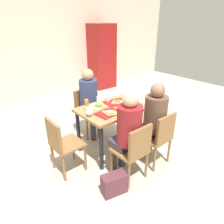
# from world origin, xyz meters

# --- Properties ---
(ground_plane) EXTENTS (10.00, 10.00, 0.02)m
(ground_plane) POSITION_xyz_m (0.00, 0.00, -0.01)
(ground_plane) COLOR #B2AD9E
(back_wall) EXTENTS (10.00, 0.10, 2.80)m
(back_wall) POSITION_xyz_m (0.00, 3.20, 1.40)
(back_wall) COLOR beige
(back_wall) RESTS_ON ground_plane
(main_table) EXTENTS (1.03, 0.73, 0.76)m
(main_table) POSITION_xyz_m (0.00, 0.00, 0.64)
(main_table) COLOR #9E7247
(main_table) RESTS_ON ground_plane
(chair_near_left) EXTENTS (0.40, 0.40, 0.85)m
(chair_near_left) POSITION_xyz_m (-0.26, -0.75, 0.50)
(chair_near_left) COLOR olive
(chair_near_left) RESTS_ON ground_plane
(chair_near_right) EXTENTS (0.40, 0.40, 0.85)m
(chair_near_right) POSITION_xyz_m (0.26, -0.75, 0.50)
(chair_near_right) COLOR olive
(chair_near_right) RESTS_ON ground_plane
(chair_far_side) EXTENTS (0.40, 0.40, 0.85)m
(chair_far_side) POSITION_xyz_m (0.00, 0.75, 0.50)
(chair_far_side) COLOR olive
(chair_far_side) RESTS_ON ground_plane
(chair_left_end) EXTENTS (0.40, 0.40, 0.85)m
(chair_left_end) POSITION_xyz_m (-0.90, 0.00, 0.50)
(chair_left_end) COLOR olive
(chair_left_end) RESTS_ON ground_plane
(person_in_red) EXTENTS (0.32, 0.42, 1.26)m
(person_in_red) POSITION_xyz_m (-0.26, -0.61, 0.74)
(person_in_red) COLOR #383842
(person_in_red) RESTS_ON ground_plane
(person_in_brown_jacket) EXTENTS (0.32, 0.42, 1.26)m
(person_in_brown_jacket) POSITION_xyz_m (0.26, -0.61, 0.74)
(person_in_brown_jacket) COLOR #383842
(person_in_brown_jacket) RESTS_ON ground_plane
(person_far_side) EXTENTS (0.32, 0.42, 1.26)m
(person_far_side) POSITION_xyz_m (-0.00, 0.61, 0.74)
(person_far_side) COLOR #383842
(person_far_side) RESTS_ON ground_plane
(tray_red_near) EXTENTS (0.38, 0.29, 0.02)m
(tray_red_near) POSITION_xyz_m (-0.18, -0.13, 0.77)
(tray_red_near) COLOR red
(tray_red_near) RESTS_ON main_table
(tray_red_far) EXTENTS (0.39, 0.30, 0.02)m
(tray_red_far) POSITION_xyz_m (0.18, 0.11, 0.77)
(tray_red_far) COLOR red
(tray_red_far) RESTS_ON main_table
(paper_plate_center) EXTENTS (0.22, 0.22, 0.01)m
(paper_plate_center) POSITION_xyz_m (-0.15, 0.20, 0.76)
(paper_plate_center) COLOR white
(paper_plate_center) RESTS_ON main_table
(paper_plate_near_edge) EXTENTS (0.22, 0.22, 0.01)m
(paper_plate_near_edge) POSITION_xyz_m (0.15, -0.20, 0.76)
(paper_plate_near_edge) COLOR white
(paper_plate_near_edge) RESTS_ON main_table
(pizza_slice_a) EXTENTS (0.23, 0.26, 0.02)m
(pizza_slice_a) POSITION_xyz_m (-0.16, -0.16, 0.79)
(pizza_slice_a) COLOR #C68C47
(pizza_slice_a) RESTS_ON tray_red_near
(pizza_slice_b) EXTENTS (0.20, 0.17, 0.02)m
(pizza_slice_b) POSITION_xyz_m (0.20, 0.10, 0.79)
(pizza_slice_b) COLOR #DBAD60
(pizza_slice_b) RESTS_ON tray_red_far
(pizza_slice_c) EXTENTS (0.23, 0.24, 0.02)m
(pizza_slice_c) POSITION_xyz_m (-0.13, 0.17, 0.78)
(pizza_slice_c) COLOR #C68C47
(pizza_slice_c) RESTS_ON paper_plate_center
(plastic_cup_a) EXTENTS (0.07, 0.07, 0.10)m
(plastic_cup_a) POSITION_xyz_m (-0.03, 0.31, 0.81)
(plastic_cup_a) COLOR white
(plastic_cup_a) RESTS_ON main_table
(plastic_cup_b) EXTENTS (0.07, 0.07, 0.10)m
(plastic_cup_b) POSITION_xyz_m (0.03, -0.31, 0.81)
(plastic_cup_b) COLOR white
(plastic_cup_b) RESTS_ON main_table
(plastic_cup_c) EXTENTS (0.07, 0.07, 0.10)m
(plastic_cup_c) POSITION_xyz_m (-0.41, 0.05, 0.81)
(plastic_cup_c) COLOR white
(plastic_cup_c) RESTS_ON main_table
(plastic_cup_d) EXTENTS (0.07, 0.07, 0.10)m
(plastic_cup_d) POSITION_xyz_m (0.10, 0.24, 0.81)
(plastic_cup_d) COLOR white
(plastic_cup_d) RESTS_ON main_table
(soda_can) EXTENTS (0.07, 0.07, 0.12)m
(soda_can) POSITION_xyz_m (0.44, 0.02, 0.82)
(soda_can) COLOR #B7BCC6
(soda_can) RESTS_ON main_table
(condiment_bottle) EXTENTS (0.06, 0.06, 0.16)m
(condiment_bottle) POSITION_xyz_m (-0.34, 0.20, 0.84)
(condiment_bottle) COLOR orange
(condiment_bottle) RESTS_ON main_table
(foil_bundle) EXTENTS (0.10, 0.10, 0.10)m
(foil_bundle) POSITION_xyz_m (-0.44, -0.02, 0.81)
(foil_bundle) COLOR silver
(foil_bundle) RESTS_ON main_table
(handbag) EXTENTS (0.35, 0.23, 0.28)m
(handbag) POSITION_xyz_m (-0.61, -0.76, 0.14)
(handbag) COLOR #592D38
(handbag) RESTS_ON ground_plane
(drink_fridge) EXTENTS (0.70, 0.60, 1.90)m
(drink_fridge) POSITION_xyz_m (2.00, 2.85, 0.95)
(drink_fridge) COLOR maroon
(drink_fridge) RESTS_ON ground_plane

